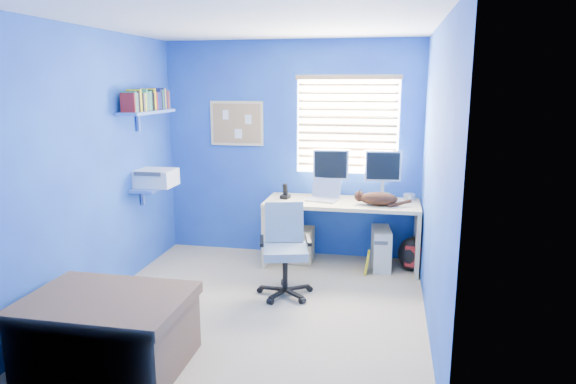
% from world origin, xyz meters
% --- Properties ---
extents(floor, '(3.00, 3.20, 0.00)m').
position_xyz_m(floor, '(0.00, 0.00, 0.00)').
color(floor, tan).
rests_on(floor, ground).
extents(ceiling, '(3.00, 3.20, 0.00)m').
position_xyz_m(ceiling, '(0.00, 0.00, 2.50)').
color(ceiling, white).
rests_on(ceiling, wall_back).
extents(wall_back, '(3.00, 0.01, 2.50)m').
position_xyz_m(wall_back, '(0.00, 1.60, 1.25)').
color(wall_back, '#1E37A2').
rests_on(wall_back, ground).
extents(wall_front, '(3.00, 0.01, 2.50)m').
position_xyz_m(wall_front, '(0.00, -1.60, 1.25)').
color(wall_front, '#1E37A2').
rests_on(wall_front, ground).
extents(wall_left, '(0.01, 3.20, 2.50)m').
position_xyz_m(wall_left, '(-1.50, 0.00, 1.25)').
color(wall_left, '#1E37A2').
rests_on(wall_left, ground).
extents(wall_right, '(0.01, 3.20, 2.50)m').
position_xyz_m(wall_right, '(1.50, 0.00, 1.25)').
color(wall_right, '#1E37A2').
rests_on(wall_right, ground).
extents(desk, '(1.69, 0.65, 0.74)m').
position_xyz_m(desk, '(0.64, 1.26, 0.37)').
color(desk, '#DAC47F').
rests_on(desk, floor).
extents(laptop, '(0.38, 0.33, 0.22)m').
position_xyz_m(laptop, '(0.42, 1.25, 0.85)').
color(laptop, silver).
rests_on(laptop, desk).
extents(monitor_left, '(0.41, 0.17, 0.54)m').
position_xyz_m(monitor_left, '(0.48, 1.48, 1.01)').
color(monitor_left, silver).
rests_on(monitor_left, desk).
extents(monitor_right, '(0.41, 0.16, 0.54)m').
position_xyz_m(monitor_right, '(1.07, 1.50, 1.01)').
color(monitor_right, silver).
rests_on(monitor_right, desk).
extents(phone, '(0.11, 0.13, 0.17)m').
position_xyz_m(phone, '(-0.00, 1.27, 0.82)').
color(phone, black).
rests_on(phone, desk).
extents(mug, '(0.10, 0.09, 0.10)m').
position_xyz_m(mug, '(1.10, 1.31, 0.79)').
color(mug, '#297F5D').
rests_on(mug, desk).
extents(cd_spindle, '(0.13, 0.13, 0.07)m').
position_xyz_m(cd_spindle, '(1.37, 1.46, 0.78)').
color(cd_spindle, silver).
rests_on(cd_spindle, desk).
extents(cat, '(0.42, 0.26, 0.14)m').
position_xyz_m(cat, '(1.04, 1.14, 0.81)').
color(cat, black).
rests_on(cat, desk).
extents(tower_pc, '(0.23, 0.46, 0.45)m').
position_xyz_m(tower_pc, '(1.08, 1.25, 0.23)').
color(tower_pc, beige).
rests_on(tower_pc, floor).
extents(drawer_boxes, '(0.35, 0.28, 0.41)m').
position_xyz_m(drawer_boxes, '(0.14, 1.27, 0.20)').
color(drawer_boxes, tan).
rests_on(drawer_boxes, floor).
extents(yellow_book, '(0.03, 0.17, 0.24)m').
position_xyz_m(yellow_book, '(0.94, 1.05, 0.12)').
color(yellow_book, yellow).
rests_on(yellow_book, floor).
extents(backpack, '(0.38, 0.33, 0.38)m').
position_xyz_m(backpack, '(1.43, 1.23, 0.19)').
color(backpack, black).
rests_on(backpack, floor).
extents(bed_corner, '(1.10, 0.78, 0.53)m').
position_xyz_m(bed_corner, '(-0.81, -1.17, 0.26)').
color(bed_corner, brown).
rests_on(bed_corner, floor).
extents(office_chair, '(0.62, 0.62, 0.88)m').
position_xyz_m(office_chair, '(0.18, 0.35, 0.33)').
color(office_chair, black).
rests_on(office_chair, floor).
extents(window_blinds, '(1.15, 0.05, 1.10)m').
position_xyz_m(window_blinds, '(0.65, 1.57, 1.55)').
color(window_blinds, white).
rests_on(window_blinds, ground).
extents(corkboard, '(0.64, 0.02, 0.52)m').
position_xyz_m(corkboard, '(-0.65, 1.58, 1.55)').
color(corkboard, '#DAC47F').
rests_on(corkboard, ground).
extents(wall_shelves, '(0.42, 0.90, 1.05)m').
position_xyz_m(wall_shelves, '(-1.35, 0.75, 1.43)').
color(wall_shelves, '#486EC4').
rests_on(wall_shelves, ground).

